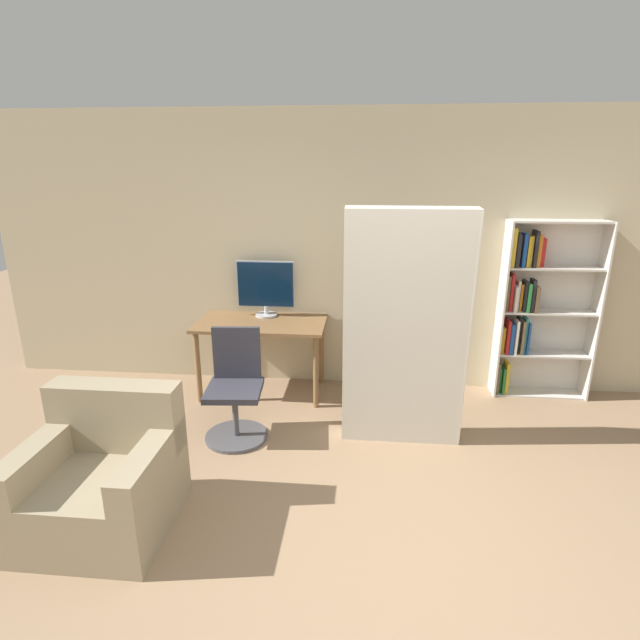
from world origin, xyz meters
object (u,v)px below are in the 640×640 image
object	(u,v)px
office_chair	(236,395)
bookshelf	(535,308)
monitor	(266,287)
mattress_near	(406,332)
armchair	(103,478)

from	to	relation	value
office_chair	bookshelf	world-z (taller)	bookshelf
monitor	office_chair	size ratio (longest dim) A/B	0.63
office_chair	bookshelf	bearing A→B (deg)	22.18
monitor	mattress_near	bearing A→B (deg)	-37.82
office_chair	bookshelf	size ratio (longest dim) A/B	0.53
mattress_near	armchair	size ratio (longest dim) A/B	2.24
bookshelf	monitor	bearing A→B (deg)	-179.27
office_chair	mattress_near	size ratio (longest dim) A/B	0.48
mattress_near	armchair	world-z (taller)	mattress_near
monitor	office_chair	world-z (taller)	monitor
office_chair	armchair	world-z (taller)	office_chair
monitor	mattress_near	size ratio (longest dim) A/B	0.30
monitor	mattress_near	world-z (taller)	mattress_near
monitor	mattress_near	xyz separation A→B (m)	(1.31, -1.01, -0.08)
monitor	office_chair	bearing A→B (deg)	-93.33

